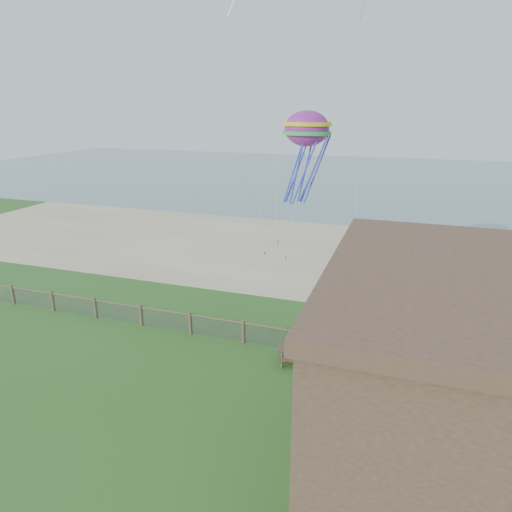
# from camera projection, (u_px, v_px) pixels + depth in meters

# --- Properties ---
(ground) EXTENTS (160.00, 160.00, 0.00)m
(ground) POSITION_uv_depth(u_px,v_px,m) (191.00, 413.00, 18.06)
(ground) COLOR #2B5A1E
(ground) RESTS_ON ground
(sand_beach) EXTENTS (72.00, 20.00, 0.02)m
(sand_beach) POSITION_uv_depth(u_px,v_px,m) (310.00, 252.00, 37.85)
(sand_beach) COLOR tan
(sand_beach) RESTS_ON ground
(ocean) EXTENTS (160.00, 68.00, 0.02)m
(ocean) POSITION_uv_depth(u_px,v_px,m) (365.00, 178.00, 77.43)
(ocean) COLOR slate
(ocean) RESTS_ON ground
(chainlink_fence) EXTENTS (36.20, 0.20, 1.25)m
(chainlink_fence) POSITION_uv_depth(u_px,v_px,m) (243.00, 333.00, 23.28)
(chainlink_fence) COLOR #4B392A
(chainlink_fence) RESTS_ON ground
(picnic_table) EXTENTS (1.99, 1.68, 0.73)m
(picnic_table) POSITION_uv_depth(u_px,v_px,m) (296.00, 356.00, 21.52)
(picnic_table) COLOR brown
(picnic_table) RESTS_ON ground
(octopus_kite) EXTENTS (3.53, 2.71, 6.71)m
(octopus_kite) POSITION_uv_depth(u_px,v_px,m) (306.00, 155.00, 30.34)
(octopus_kite) COLOR #DA2246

